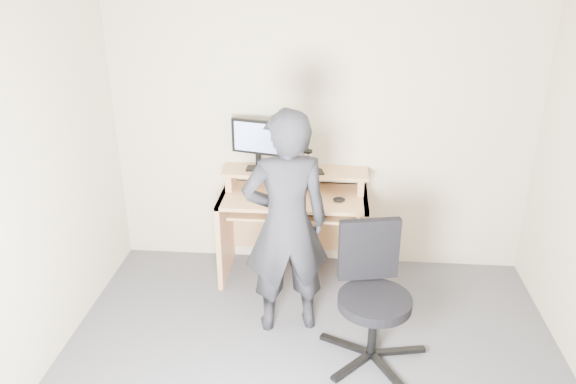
# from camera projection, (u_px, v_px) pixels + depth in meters

# --- Properties ---
(back_wall) EXTENTS (3.50, 0.02, 2.50)m
(back_wall) POSITION_uv_depth(u_px,v_px,m) (321.00, 126.00, 4.63)
(back_wall) COLOR beige
(back_wall) RESTS_ON ground
(desk) EXTENTS (1.20, 0.60, 0.91)m
(desk) POSITION_uv_depth(u_px,v_px,m) (294.00, 213.00, 4.72)
(desk) COLOR tan
(desk) RESTS_ON ground
(monitor) EXTENTS (0.44, 0.14, 0.42)m
(monitor) POSITION_uv_depth(u_px,v_px,m) (258.00, 140.00, 4.55)
(monitor) COLOR black
(monitor) RESTS_ON desk
(external_drive) EXTENTS (0.10, 0.14, 0.20)m
(external_drive) POSITION_uv_depth(u_px,v_px,m) (287.00, 159.00, 4.61)
(external_drive) COLOR black
(external_drive) RESTS_ON desk
(travel_mug) EXTENTS (0.08, 0.08, 0.16)m
(travel_mug) POSITION_uv_depth(u_px,v_px,m) (308.00, 162.00, 4.58)
(travel_mug) COLOR silver
(travel_mug) RESTS_ON desk
(smartphone) EXTENTS (0.10, 0.14, 0.01)m
(smartphone) POSITION_uv_depth(u_px,v_px,m) (319.00, 172.00, 4.59)
(smartphone) COLOR black
(smartphone) RESTS_ON desk
(charger) EXTENTS (0.05, 0.05, 0.03)m
(charger) POSITION_uv_depth(u_px,v_px,m) (263.00, 170.00, 4.59)
(charger) COLOR black
(charger) RESTS_ON desk
(headphones) EXTENTS (0.19, 0.19, 0.06)m
(headphones) POSITION_uv_depth(u_px,v_px,m) (274.00, 167.00, 4.68)
(headphones) COLOR silver
(headphones) RESTS_ON desk
(keyboard) EXTENTS (0.46, 0.18, 0.03)m
(keyboard) POSITION_uv_depth(u_px,v_px,m) (298.00, 209.00, 4.52)
(keyboard) COLOR black
(keyboard) RESTS_ON desk
(mouse) EXTENTS (0.11, 0.08, 0.04)m
(mouse) POSITION_uv_depth(u_px,v_px,m) (339.00, 200.00, 4.44)
(mouse) COLOR black
(mouse) RESTS_ON desk
(office_chair) EXTENTS (0.74, 0.73, 0.93)m
(office_chair) POSITION_uv_depth(u_px,v_px,m) (372.00, 289.00, 3.74)
(office_chair) COLOR black
(office_chair) RESTS_ON ground
(person) EXTENTS (0.69, 0.53, 1.67)m
(person) POSITION_uv_depth(u_px,v_px,m) (286.00, 225.00, 3.89)
(person) COLOR black
(person) RESTS_ON ground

